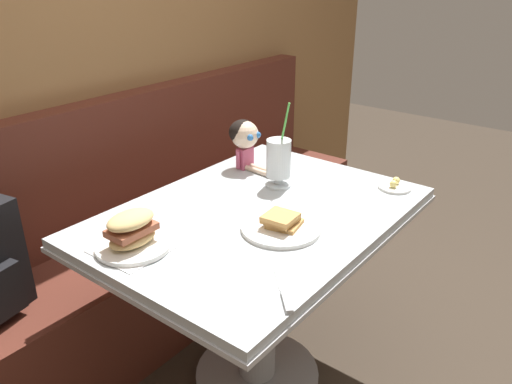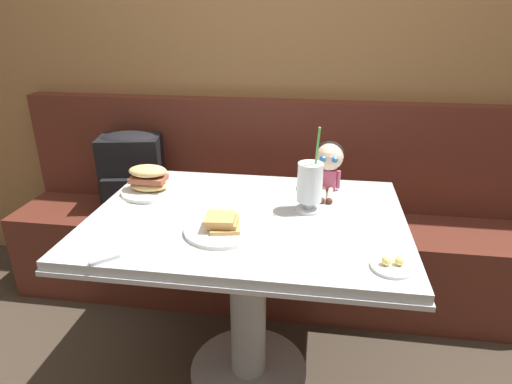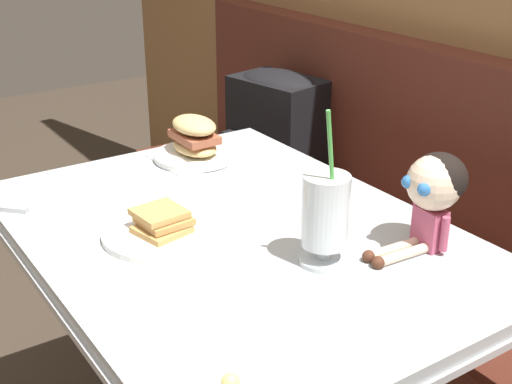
{
  "view_description": "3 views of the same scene",
  "coord_description": "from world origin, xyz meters",
  "px_view_note": "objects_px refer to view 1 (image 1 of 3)",
  "views": [
    {
      "loc": [
        -1.22,
        -0.77,
        1.51
      ],
      "look_at": [
        0.01,
        0.2,
        0.8
      ],
      "focal_mm": 36.04,
      "sensor_mm": 36.0,
      "label": 1
    },
    {
      "loc": [
        0.24,
        -1.2,
        1.41
      ],
      "look_at": [
        0.03,
        0.17,
        0.84
      ],
      "focal_mm": 30.64,
      "sensor_mm": 36.0,
      "label": 2
    },
    {
      "loc": [
        1.12,
        -0.51,
        1.4
      ],
      "look_at": [
        0.08,
        0.18,
        0.86
      ],
      "focal_mm": 48.9,
      "sensor_mm": 36.0,
      "label": 3
    }
  ],
  "objects_px": {
    "milkshake_glass": "(279,161)",
    "butter_saucer": "(395,186)",
    "seated_doll": "(245,137)",
    "sandwich_plate": "(132,234)",
    "butter_knife": "(285,294)",
    "toast_plate": "(281,226)"
  },
  "relations": [
    {
      "from": "milkshake_glass",
      "to": "sandwich_plate",
      "type": "relative_size",
      "value": 1.43
    },
    {
      "from": "milkshake_glass",
      "to": "butter_knife",
      "type": "relative_size",
      "value": 1.74
    },
    {
      "from": "milkshake_glass",
      "to": "butter_knife",
      "type": "distance_m",
      "value": 0.69
    },
    {
      "from": "sandwich_plate",
      "to": "butter_knife",
      "type": "height_order",
      "value": "sandwich_plate"
    },
    {
      "from": "butter_saucer",
      "to": "butter_knife",
      "type": "height_order",
      "value": "butter_saucer"
    },
    {
      "from": "milkshake_glass",
      "to": "seated_doll",
      "type": "xyz_separation_m",
      "value": [
        0.07,
        0.21,
        0.03
      ]
    },
    {
      "from": "toast_plate",
      "to": "butter_saucer",
      "type": "bearing_deg",
      "value": -15.51
    },
    {
      "from": "milkshake_glass",
      "to": "butter_knife",
      "type": "height_order",
      "value": "milkshake_glass"
    },
    {
      "from": "seated_doll",
      "to": "butter_saucer",
      "type": "bearing_deg",
      "value": -72.37
    },
    {
      "from": "toast_plate",
      "to": "milkshake_glass",
      "type": "height_order",
      "value": "milkshake_glass"
    },
    {
      "from": "toast_plate",
      "to": "butter_saucer",
      "type": "height_order",
      "value": "toast_plate"
    },
    {
      "from": "milkshake_glass",
      "to": "butter_knife",
      "type": "xyz_separation_m",
      "value": [
        -0.54,
        -0.41,
        -0.1
      ]
    },
    {
      "from": "toast_plate",
      "to": "seated_doll",
      "type": "xyz_separation_m",
      "value": [
        0.34,
        0.42,
        0.11
      ]
    },
    {
      "from": "sandwich_plate",
      "to": "butter_knife",
      "type": "bearing_deg",
      "value": -80.24
    },
    {
      "from": "sandwich_plate",
      "to": "seated_doll",
      "type": "relative_size",
      "value": 1.0
    },
    {
      "from": "butter_knife",
      "to": "seated_doll",
      "type": "xyz_separation_m",
      "value": [
        0.61,
        0.63,
        0.12
      ]
    },
    {
      "from": "sandwich_plate",
      "to": "seated_doll",
      "type": "height_order",
      "value": "seated_doll"
    },
    {
      "from": "milkshake_glass",
      "to": "butter_saucer",
      "type": "xyz_separation_m",
      "value": [
        0.25,
        -0.35,
        -0.09
      ]
    },
    {
      "from": "sandwich_plate",
      "to": "butter_knife",
      "type": "relative_size",
      "value": 1.22
    },
    {
      "from": "toast_plate",
      "to": "seated_doll",
      "type": "height_order",
      "value": "seated_doll"
    },
    {
      "from": "toast_plate",
      "to": "butter_knife",
      "type": "height_order",
      "value": "toast_plate"
    },
    {
      "from": "butter_knife",
      "to": "seated_doll",
      "type": "height_order",
      "value": "seated_doll"
    }
  ]
}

